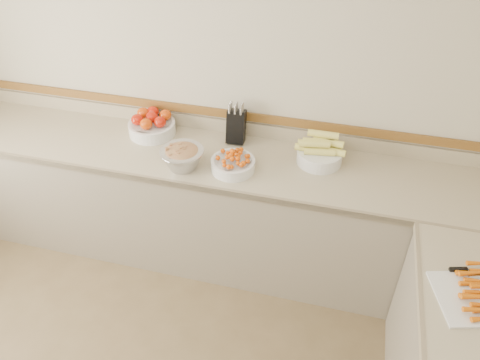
% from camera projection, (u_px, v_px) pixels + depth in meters
% --- Properties ---
extents(back_wall, '(4.00, 0.00, 4.00)m').
position_uv_depth(back_wall, '(214.00, 78.00, 3.10)').
color(back_wall, beige).
rests_on(back_wall, ground_plane).
extents(counter_back, '(4.00, 0.65, 1.08)m').
position_uv_depth(counter_back, '(205.00, 205.00, 3.37)').
color(counter_back, tan).
rests_on(counter_back, ground_plane).
extents(knife_block, '(0.13, 0.15, 0.30)m').
position_uv_depth(knife_block, '(236.00, 126.00, 3.16)').
color(knife_block, black).
rests_on(knife_block, counter_back).
extents(tomato_bowl, '(0.33, 0.33, 0.16)m').
position_uv_depth(tomato_bowl, '(152.00, 125.00, 3.27)').
color(tomato_bowl, silver).
rests_on(tomato_bowl, counter_back).
extents(cherry_tomato_bowl, '(0.28, 0.28, 0.16)m').
position_uv_depth(cherry_tomato_bowl, '(233.00, 163.00, 2.94)').
color(cherry_tomato_bowl, silver).
rests_on(cherry_tomato_bowl, counter_back).
extents(corn_bowl, '(0.32, 0.29, 0.22)m').
position_uv_depth(corn_bowl, '(320.00, 153.00, 2.99)').
color(corn_bowl, silver).
rests_on(corn_bowl, counter_back).
extents(rhubarb_bowl, '(0.28, 0.28, 0.16)m').
position_uv_depth(rhubarb_bowl, '(182.00, 157.00, 2.94)').
color(rhubarb_bowl, '#B2B2BA').
rests_on(rhubarb_bowl, counter_back).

